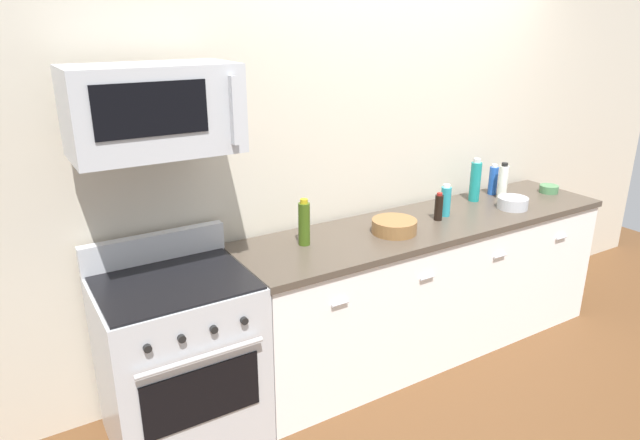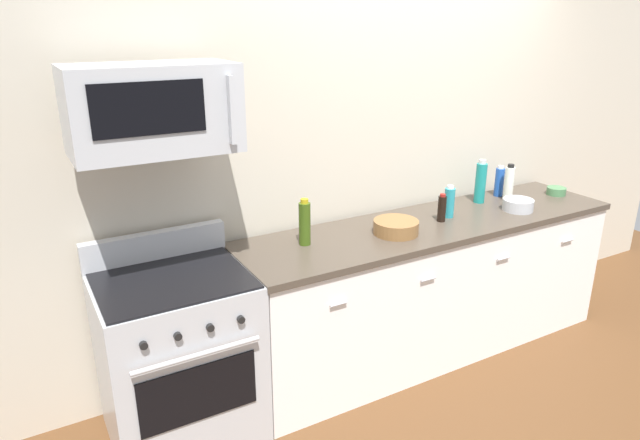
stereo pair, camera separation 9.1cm
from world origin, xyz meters
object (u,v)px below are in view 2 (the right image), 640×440
(range_oven, at_px, (179,356))
(bowl_steel_prep, at_px, (518,204))
(microwave, at_px, (152,109))
(bottle_vinegar_white, at_px, (509,183))
(bottle_soda_blue, at_px, (499,182))
(bottle_olive_oil, at_px, (305,223))
(bowl_wooden_salad, at_px, (396,226))
(bottle_soy_sauce_dark, at_px, (442,208))
(bottle_dish_soap, at_px, (449,202))
(bottle_sparkling_teal, at_px, (481,182))
(bowl_green_glaze, at_px, (556,191))

(range_oven, xyz_separation_m, bowl_steel_prep, (2.32, -0.11, 0.49))
(range_oven, distance_m, microwave, 1.28)
(bottle_vinegar_white, height_order, bottle_soda_blue, bottle_vinegar_white)
(bottle_olive_oil, bearing_deg, bowl_wooden_salad, -12.08)
(range_oven, xyz_separation_m, bottle_soy_sauce_dark, (1.73, -0.02, 0.54))
(bottle_dish_soap, bearing_deg, bottle_sparkling_teal, 18.32)
(microwave, distance_m, bottle_sparkling_teal, 2.32)
(microwave, bearing_deg, bottle_sparkling_teal, 2.81)
(range_oven, height_order, bottle_olive_oil, bottle_olive_oil)
(bottle_dish_soap, bearing_deg, bowl_steel_prep, -14.56)
(microwave, height_order, bottle_soy_sauce_dark, microwave)
(bottle_vinegar_white, xyz_separation_m, bottle_soda_blue, (0.02, 0.10, -0.02))
(range_oven, relative_size, bowl_steel_prep, 5.30)
(microwave, xyz_separation_m, bowl_steel_prep, (2.32, -0.15, -0.79))
(bottle_sparkling_teal, relative_size, bottle_olive_oil, 1.12)
(bottle_sparkling_teal, xyz_separation_m, bowl_steel_prep, (0.10, -0.26, -0.10))
(bottle_soy_sauce_dark, distance_m, bowl_steel_prep, 0.60)
(bottle_vinegar_white, relative_size, bottle_soda_blue, 1.16)
(bowl_steel_prep, bearing_deg, bottle_soy_sauce_dark, 171.43)
(bottle_vinegar_white, height_order, bowl_steel_prep, bottle_vinegar_white)
(bottle_olive_oil, distance_m, bowl_wooden_salad, 0.57)
(microwave, relative_size, bottle_vinegar_white, 2.87)
(bottle_dish_soap, height_order, bowl_steel_prep, bottle_dish_soap)
(bottle_dish_soap, height_order, bottle_olive_oil, bottle_olive_oil)
(microwave, height_order, bowl_green_glaze, microwave)
(bowl_green_glaze, bearing_deg, microwave, 179.26)
(bowl_wooden_salad, xyz_separation_m, bowl_steel_prep, (0.97, -0.06, -0.00))
(bottle_sparkling_teal, bearing_deg, bottle_olive_oil, -176.58)
(bottle_soy_sauce_dark, bearing_deg, range_oven, 179.42)
(bottle_sparkling_teal, bearing_deg, bottle_vinegar_white, -15.20)
(range_oven, bearing_deg, bottle_dish_soap, 0.70)
(bottle_dish_soap, bearing_deg, bottle_soy_sauce_dark, -157.48)
(bottle_vinegar_white, relative_size, bowl_wooden_salad, 0.96)
(bowl_green_glaze, bearing_deg, bottle_vinegar_white, 167.92)
(microwave, height_order, bottle_vinegar_white, microwave)
(bottle_soy_sauce_dark, relative_size, bowl_steel_prep, 0.89)
(bottle_vinegar_white, height_order, bottle_soy_sauce_dark, bottle_vinegar_white)
(range_oven, height_order, bottle_soy_sauce_dark, bottle_soy_sauce_dark)
(bowl_green_glaze, bearing_deg, bowl_steel_prep, -167.69)
(bowl_steel_prep, bearing_deg, microwave, 176.26)
(bottle_sparkling_teal, relative_size, bowl_green_glaze, 2.26)
(bottle_vinegar_white, distance_m, bottle_soda_blue, 0.11)
(microwave, xyz_separation_m, bottle_dish_soap, (1.82, -0.02, -0.73))
(bowl_wooden_salad, bearing_deg, bottle_soy_sauce_dark, 4.96)
(bowl_wooden_salad, height_order, bowl_green_glaze, bowl_wooden_salad)
(range_oven, distance_m, bottle_soy_sauce_dark, 1.81)
(microwave, distance_m, bowl_wooden_salad, 1.56)
(range_oven, distance_m, bottle_sparkling_teal, 2.30)
(bottle_vinegar_white, height_order, bottle_olive_oil, bottle_olive_oil)
(bottle_soy_sauce_dark, bearing_deg, bowl_green_glaze, 1.31)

